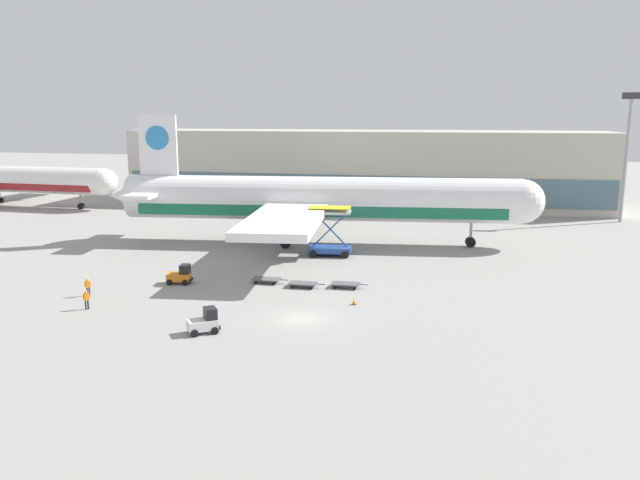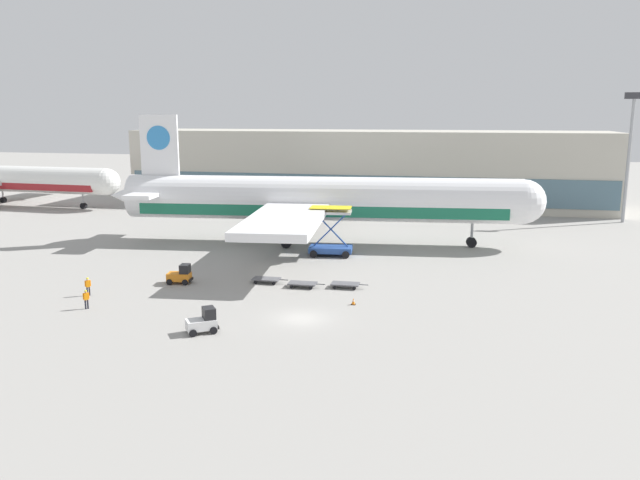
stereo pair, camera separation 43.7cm
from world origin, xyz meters
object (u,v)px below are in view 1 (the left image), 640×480
airplane_main (314,200)px  baggage_dolly_second (303,284)px  baggage_tug_mid (181,275)px  ground_crew_near (88,285)px  airplane_distant (0,180)px  traffic_cone_near (354,301)px  light_mast (627,147)px  baggage_dolly_lead (267,279)px  baggage_dolly_third (346,284)px  baggage_tug_foreground (205,322)px  ground_crew_far (86,298)px  scissor_lift_loader (330,237)px

airplane_main → baggage_dolly_second: 22.39m
airplane_main → baggage_tug_mid: size_ratio=22.06×
airplane_main → ground_crew_near: bearing=-124.6°
airplane_distant → baggage_dolly_second: (70.04, -42.91, -4.52)m
traffic_cone_near → airplane_main: bearing=110.8°
ground_crew_near → airplane_main: bearing=17.0°
light_mast → baggage_dolly_lead: size_ratio=5.48×
airplane_distant → baggage_dolly_third: 85.49m
baggage_tug_foreground → ground_crew_far: baggage_tug_foreground is taller
scissor_lift_loader → baggage_dolly_lead: (-3.72, -14.02, -1.85)m
ground_crew_far → ground_crew_near: bearing=-105.2°
baggage_tug_mid → baggage_dolly_third: baggage_tug_mid is taller
airplane_main → airplane_distant: size_ratio=1.19×
airplane_distant → baggage_tug_mid: size_ratio=18.58×
airplane_distant → ground_crew_near: bearing=-42.7°
baggage_dolly_lead → airplane_main: bearing=88.1°
baggage_dolly_third → ground_crew_near: bearing=-161.9°
baggage_dolly_third → airplane_distant: bearing=149.0°
traffic_cone_near → ground_crew_near: bearing=-173.3°
baggage_tug_foreground → light_mast: bearing=19.0°
ground_crew_far → traffic_cone_near: 23.87m
baggage_dolly_lead → baggage_dolly_second: (4.05, -0.79, 0.00)m
airplane_distant → baggage_tug_foreground: (65.73, -57.45, -4.03)m
baggage_tug_foreground → baggage_dolly_third: size_ratio=0.75×
baggage_tug_mid → baggage_dolly_lead: (8.50, 2.16, -0.49)m
light_mast → baggage_dolly_lead: (-44.37, -48.21, -11.59)m
baggage_tug_foreground → baggage_dolly_lead: 15.34m
light_mast → ground_crew_near: size_ratio=11.40×
airplane_main → scissor_lift_loader: (3.56, -6.55, -3.60)m
baggage_dolly_lead → traffic_cone_near: bearing=-29.5°
airplane_main → scissor_lift_loader: bearing=-68.1°
baggage_tug_foreground → ground_crew_far: size_ratio=1.61×
airplane_main → baggage_dolly_third: airplane_main is taller
airplane_main → baggage_tug_foreground: bearing=-97.3°
airplane_distant → baggage_dolly_second: size_ratio=13.13×
baggage_tug_mid → ground_crew_near: baggage_tug_mid is taller
scissor_lift_loader → traffic_cone_near: (6.29, -19.37, -1.95)m
baggage_dolly_lead → ground_crew_far: (-12.90, -11.99, 0.63)m
light_mast → ground_crew_far: (-57.26, -60.21, -10.95)m
baggage_dolly_third → ground_crew_far: bearing=-151.9°
airplane_distant → baggage_dolly_lead: airplane_distant is taller
ground_crew_near → traffic_cone_near: 25.35m
scissor_lift_loader → baggage_tug_mid: size_ratio=2.28×
baggage_tug_foreground → baggage_tug_mid: (-8.23, 13.18, 0.00)m
airplane_main → airplane_distant: bearing=155.4°
light_mast → baggage_dolly_lead: 66.54m
ground_crew_near → baggage_tug_mid: bearing=-2.4°
airplane_distant → baggage_tug_foreground: 87.39m
airplane_main → baggage_tug_mid: (-8.67, -22.73, -4.96)m
ground_crew_far → traffic_cone_near: (22.91, 6.65, -0.73)m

